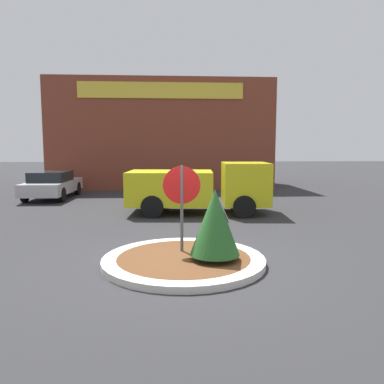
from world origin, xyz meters
The scene contains 7 objects.
ground_plane centered at (0.00, 0.00, 0.00)m, with size 120.00×120.00×0.00m, color #2D2D30.
traffic_island centered at (0.00, 0.00, 0.07)m, with size 3.47×3.47×0.14m.
stop_sign centered at (-0.02, 0.48, 1.44)m, with size 0.84×0.07×2.08m.
island_shrub centered at (0.64, -0.22, 0.94)m, with size 1.04×1.04×1.48m.
utility_truck centered at (0.87, 6.23, 1.01)m, with size 5.37×2.61×1.91m.
storefront_building centered at (-0.68, 16.99, 3.26)m, with size 13.35×6.07×6.51m.
parked_sedan_silver centered at (-5.97, 10.81, 0.69)m, with size 1.95×4.41×1.33m.
Camera 1 is at (-0.32, -7.76, 2.46)m, focal length 35.00 mm.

